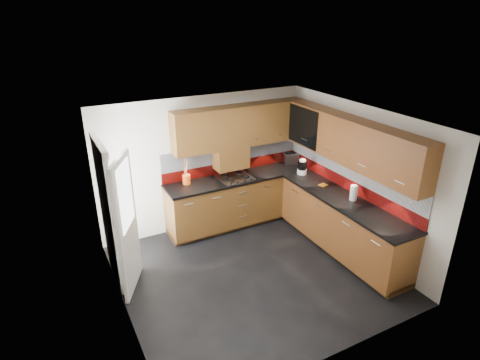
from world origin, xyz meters
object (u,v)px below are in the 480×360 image
gas_hob (235,177)px  food_processor (302,167)px  toaster (291,158)px  utensil_pot (186,178)px

gas_hob → food_processor: food_processor is taller
gas_hob → food_processor: (1.16, -0.39, 0.12)m
toaster → food_processor: bearing=-103.8°
gas_hob → toaster: size_ratio=1.86×
utensil_pot → toaster: 2.16m
toaster → food_processor: (-0.14, -0.55, 0.03)m
gas_hob → utensil_pot: (-0.86, 0.17, 0.09)m
utensil_pot → food_processor: utensil_pot is taller
toaster → food_processor: size_ratio=1.09×
utensil_pot → toaster: bearing=-0.0°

